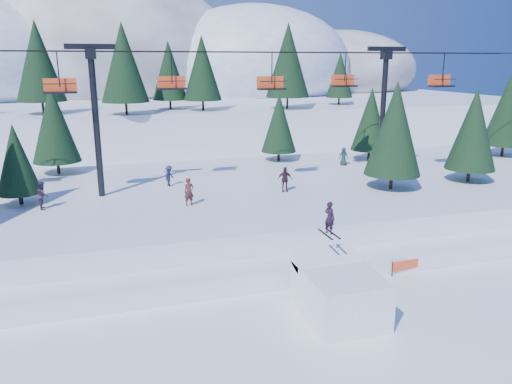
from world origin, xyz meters
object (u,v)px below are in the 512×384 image
object	(u,v)px
banner_near	(413,264)
banner_far	(437,252)
jump_kicker	(339,292)
chairlift	(243,94)

from	to	relation	value
banner_near	banner_far	world-z (taller)	same
jump_kicker	banner_near	size ratio (longest dim) A/B	1.83
chairlift	banner_near	world-z (taller)	chairlift
jump_kicker	banner_far	bearing A→B (deg)	26.87
jump_kicker	banner_far	xyz separation A→B (m)	(8.78, 4.45, -0.69)
chairlift	banner_far	world-z (taller)	chairlift
jump_kicker	banner_near	world-z (taller)	jump_kicker
chairlift	banner_far	size ratio (longest dim) A/B	16.94
banner_far	jump_kicker	bearing A→B (deg)	-153.13
banner_near	chairlift	bearing A→B (deg)	115.86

